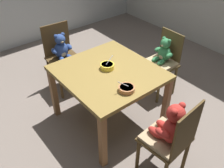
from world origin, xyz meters
TOP-DOWN VIEW (x-y plane):
  - ground_plane at (0.00, 0.00)m, footprint 5.20×5.20m
  - dining_table at (0.00, 0.00)m, footprint 1.04×0.99m
  - teddy_chair_far_center at (0.00, 0.89)m, footprint 0.39×0.38m
  - teddy_chair_near_right at (0.92, -0.05)m, footprint 0.40×0.43m
  - teddy_chair_near_left at (-0.94, -0.05)m, footprint 0.44×0.44m
  - porridge_bowl_terracotta_near_right at (0.38, -0.08)m, footprint 0.16×0.16m
  - porridge_bowl_yellow_center at (-0.05, 0.02)m, footprint 0.15×0.16m

SIDE VIEW (x-z plane):
  - ground_plane at x=0.00m, z-range -0.04..0.00m
  - teddy_chair_far_center at x=0.00m, z-range 0.10..0.96m
  - teddy_chair_near_left at x=-0.94m, z-range 0.10..0.99m
  - teddy_chair_near_right at x=0.92m, z-range 0.12..1.04m
  - dining_table at x=0.00m, z-range 0.26..0.97m
  - porridge_bowl_terracotta_near_right at x=0.38m, z-range 0.67..0.79m
  - porridge_bowl_yellow_center at x=-0.05m, z-range 0.67..0.80m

